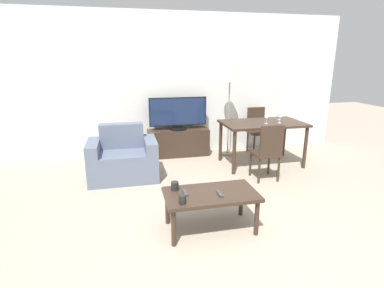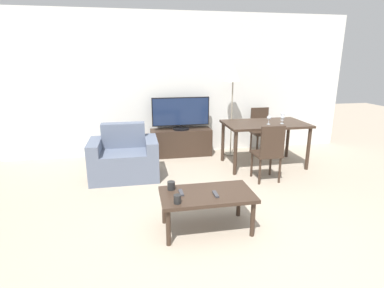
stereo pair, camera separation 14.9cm
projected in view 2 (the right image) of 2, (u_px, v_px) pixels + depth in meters
ground_plane at (236, 255)px, 2.92m from camera, size 18.00×18.00×0.00m
wall_back at (181, 85)px, 5.84m from camera, size 6.83×0.06×2.70m
armchair at (124, 159)px, 4.77m from camera, size 1.05×0.71×0.84m
tv_stand at (181, 142)px, 5.88m from camera, size 1.18×0.38×0.52m
tv at (181, 113)px, 5.72m from camera, size 1.10×0.32×0.62m
coffee_table at (207, 197)px, 3.26m from camera, size 1.01×0.55×0.44m
dining_table at (265, 128)px, 5.22m from camera, size 1.42×0.84×0.78m
dining_chair_near at (269, 151)px, 4.54m from camera, size 0.40×0.40×0.90m
dining_chair_far at (261, 128)px, 6.00m from camera, size 0.40×0.40×0.90m
floor_lamp at (233, 79)px, 5.59m from camera, size 0.29×0.29×1.74m
remote_primary at (181, 193)px, 3.23m from camera, size 0.04×0.15×0.02m
remote_secondary at (216, 194)px, 3.19m from camera, size 0.04×0.15×0.02m
cup_white_near at (171, 186)px, 3.32m from camera, size 0.08×0.08×0.09m
cup_colored_far at (177, 199)px, 3.00m from camera, size 0.07×0.07×0.09m
wine_glass_left at (269, 118)px, 5.04m from camera, size 0.07×0.07×0.15m
wine_glass_center at (283, 115)px, 5.36m from camera, size 0.07×0.07×0.15m
wine_glass_right at (282, 118)px, 5.09m from camera, size 0.07×0.07×0.15m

